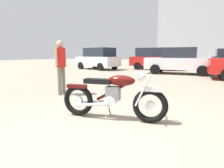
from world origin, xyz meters
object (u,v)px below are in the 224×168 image
at_px(red_hatchback_near, 179,61).
at_px(dark_sedan_left, 98,58).
at_px(blue_hatchback_right, 154,58).
at_px(vintage_motorcycle, 113,96).
at_px(bystander, 61,62).

bearing_deg(red_hatchback_near, dark_sedan_left, -9.15).
bearing_deg(dark_sedan_left, blue_hatchback_right, -138.83).
height_order(vintage_motorcycle, blue_hatchback_right, blue_hatchback_right).
bearing_deg(red_hatchback_near, blue_hatchback_right, -52.06).
height_order(vintage_motorcycle, red_hatchback_near, red_hatchback_near).
relative_size(bystander, red_hatchback_near, 0.38).
bearing_deg(bystander, vintage_motorcycle, 150.63).
xyz_separation_m(vintage_motorcycle, bystander, (-2.53, 1.09, 0.57)).
xyz_separation_m(dark_sedan_left, red_hatchback_near, (6.62, -0.31, -0.08)).
xyz_separation_m(bystander, blue_hatchback_right, (-0.84, 11.06, -0.10)).
distance_m(bystander, red_hatchback_near, 8.58).
height_order(vintage_motorcycle, bystander, bystander).
height_order(bystander, dark_sedan_left, dark_sedan_left).
relative_size(vintage_motorcycle, dark_sedan_left, 0.49).
bearing_deg(blue_hatchback_right, dark_sedan_left, -153.64).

